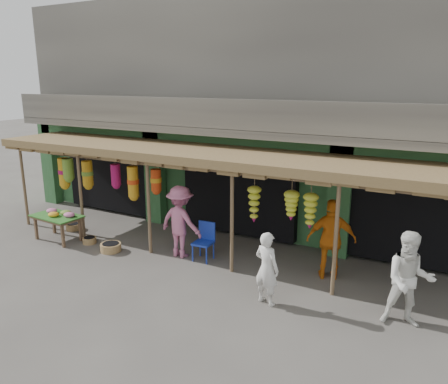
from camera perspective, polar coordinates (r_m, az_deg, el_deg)
The scene contains 12 objects.
ground at distance 11.57m, azimuth -2.97°, elevation -8.92°, with size 80.00×80.00×0.00m, color #514C47.
building at distance 15.02m, azimuth 6.75°, elevation 9.76°, with size 16.40×6.80×7.00m.
awning at distance 11.55m, azimuth -1.65°, elevation 4.46°, with size 14.00×2.70×2.79m.
flower_table at distance 13.62m, azimuth -20.86°, elevation -3.03°, with size 1.53×0.96×0.88m.
blue_chair at distance 11.47m, azimuth -2.54°, elevation -6.14°, with size 0.50×0.51×1.00m.
basket_left at distance 14.57m, azimuth -19.05°, elevation -4.29°, with size 0.46×0.46×0.19m, color #9B6B46.
basket_mid at distance 12.51m, azimuth -14.57°, elevation -7.01°, with size 0.57×0.57×0.22m, color #A16E48.
basket_right at distance 13.25m, azimuth -17.15°, elevation -6.05°, with size 0.39×0.39×0.18m, color #9B8448.
person_front at distance 9.25m, azimuth 5.60°, elevation -9.89°, with size 0.58×0.38×1.59m, color silver.
person_right at distance 9.08m, azimuth 23.03°, elevation -10.52°, with size 0.92×0.71×1.89m, color white.
person_vendor at distance 10.55m, azimuth 13.84°, elevation -6.05°, with size 1.14×0.47×1.94m, color orange.
person_shopper at distance 11.56m, azimuth -5.70°, elevation -3.87°, with size 1.25×0.72×1.93m, color #C7698E.
Camera 1 is at (5.59, -9.01, 4.63)m, focal length 35.00 mm.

